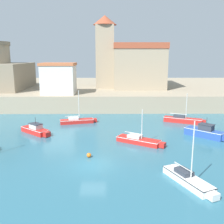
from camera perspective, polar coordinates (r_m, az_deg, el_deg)
ground_plane at (r=25.54m, az=-4.19°, el=-11.42°), size 200.00×200.00×0.00m
quay_seawall at (r=66.21m, az=-1.88°, el=4.68°), size 120.00×40.00×3.09m
sailboat_white_0 at (r=22.80m, az=16.26°, el=-13.82°), size 3.26×5.56×5.32m
sailboat_red_2 at (r=31.38m, az=5.94°, el=-6.12°), size 5.67×4.06×4.16m
sailboat_red_3 at (r=42.02m, az=15.24°, el=-1.63°), size 6.13×3.41×4.60m
sailboat_red_4 at (r=40.68m, az=-7.57°, el=-1.87°), size 5.72×2.45×5.10m
motorboat_blue_5 at (r=35.55m, az=19.65°, el=-4.16°), size 4.81×4.61×2.62m
motorboat_red_6 at (r=36.49m, az=-16.27°, el=-3.74°), size 4.66×4.21×2.29m
mooring_buoy at (r=27.24m, az=-5.04°, el=-9.35°), size 0.47×0.47×0.47m
church at (r=60.85m, az=4.61°, el=10.52°), size 15.56×14.74×15.52m
harbor_shed_far_end at (r=50.66m, az=-11.52°, el=7.21°), size 6.34×5.32×5.79m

